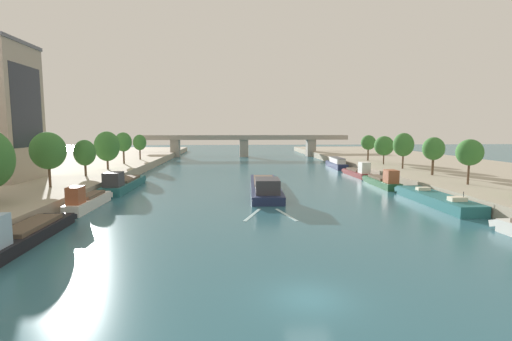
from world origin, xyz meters
name	(u,v)px	position (x,y,z in m)	size (l,w,h in m)	color
ground_plane	(309,299)	(0.00, 0.00, 0.00)	(400.00, 400.00, 0.00)	#2D6070
quay_left	(42,173)	(-40.59, 55.00, 0.82)	(36.00, 170.00, 1.63)	#A89E89
quay_right	(449,170)	(40.59, 55.00, 0.82)	(36.00, 170.00, 1.63)	#A89E89
barge_midriver	(265,186)	(0.72, 34.77, 0.86)	(5.18, 23.73, 2.86)	#1E284C
wake_behind_barge	(269,215)	(-0.16, 20.15, 0.01)	(5.59, 6.03, 0.03)	#A0CCD6
moored_boat_left_end	(17,235)	(-20.98, 10.61, 0.93)	(3.07, 14.49, 3.27)	black
moored_boat_left_far	(88,201)	(-20.79, 24.68, 0.92)	(2.02, 11.00, 3.05)	silver
moored_boat_left_near	(123,183)	(-20.60, 38.37, 0.94)	(3.12, 15.70, 3.16)	#23666B
moored_boat_right_end	(435,199)	(20.74, 24.58, 0.64)	(3.35, 15.91, 2.33)	#23666B
moored_boat_right_gap_after	(382,181)	(20.03, 39.09, 0.88)	(2.62, 12.27, 3.01)	#235633
moored_boat_right_lone	(358,172)	(20.34, 51.82, 0.88)	(2.51, 11.79, 3.05)	maroon
moored_boat_right_second	(336,163)	(20.64, 67.85, 1.06)	(2.88, 13.70, 2.52)	#1E284C
tree_left_third	(48,151)	(-27.67, 30.65, 6.39)	(4.34, 4.34, 7.17)	brown
tree_left_by_lamp	(85,153)	(-27.75, 42.89, 5.35)	(3.40, 3.40, 5.82)	brown
tree_left_second	(107,146)	(-27.36, 52.68, 5.95)	(4.59, 4.59, 7.11)	brown
tree_left_past_mid	(123,142)	(-27.58, 64.19, 6.35)	(3.60, 3.60, 6.83)	brown
tree_left_nearest	(140,143)	(-26.82, 75.68, 5.83)	(3.23, 3.23, 6.16)	brown
tree_right_second	(470,153)	(28.05, 29.59, 5.99)	(3.47, 3.47, 6.16)	brown
tree_right_by_lamp	(434,149)	(28.81, 40.11, 5.94)	(3.48, 3.48, 6.21)	brown
tree_right_distant	(403,145)	(28.45, 50.16, 6.19)	(3.82, 3.82, 6.79)	brown
tree_right_far	(384,146)	(28.39, 59.09, 5.58)	(4.09, 4.09, 6.03)	brown
tree_right_nearest	(368,143)	(28.59, 68.91, 5.92)	(3.48, 3.48, 6.07)	brown
bridge_far	(244,143)	(0.00, 106.05, 4.64)	(69.18, 4.40, 7.12)	gray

